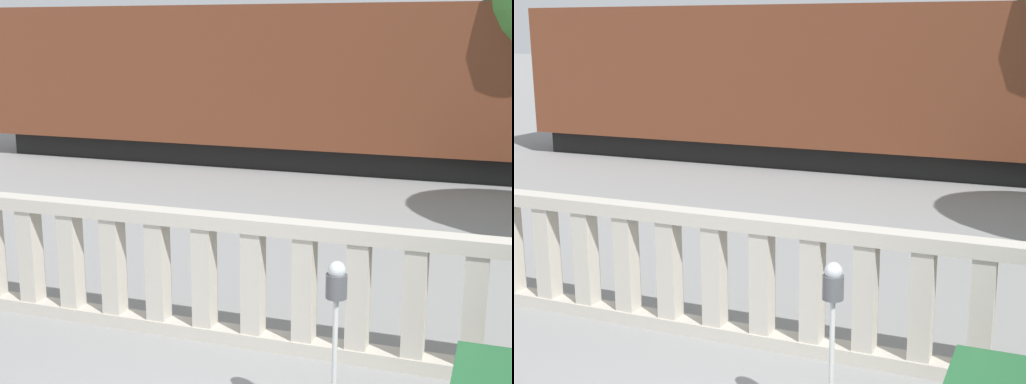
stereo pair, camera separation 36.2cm
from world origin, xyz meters
TOP-DOWN VIEW (x-y plane):
  - balustrade at (0.00, 2.87)m, footprint 13.47×0.24m
  - parking_meter at (0.63, 1.49)m, footprint 0.16×0.16m
  - train_far at (-3.49, 26.79)m, footprint 26.98×3.12m

SIDE VIEW (x-z plane):
  - balustrade at x=0.00m, z-range 0.00..1.32m
  - parking_meter at x=0.63m, z-range 0.42..1.85m
  - train_far at x=-3.49m, z-range -0.21..3.61m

